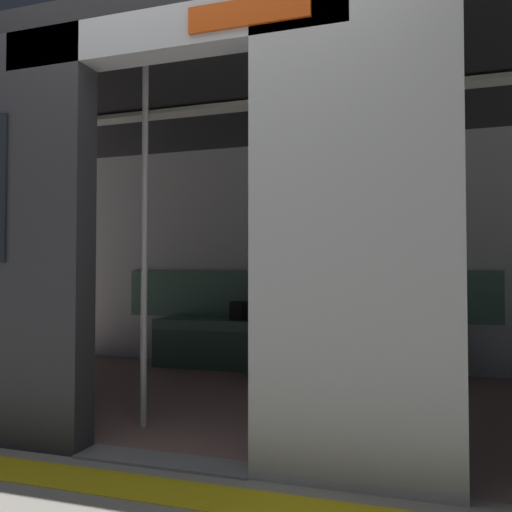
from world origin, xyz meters
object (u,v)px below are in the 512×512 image
Objects in this scene: train_car at (244,186)px; bench_seat at (291,333)px; book at (334,321)px; grab_pole_far at (274,242)px; handbag at (245,311)px; grab_pole_door at (144,244)px; person_seated at (293,297)px.

train_car reaches higher than bench_seat.
book is 1.93m from grab_pole_far.
train_car reaches higher than grab_pole_far.
grab_pole_door reaches higher than handbag.
grab_pole_far reaches higher than book.
bench_seat is at bearing 23.42° from book.
grab_pole_door is at bearing 5.40° from grab_pole_far.
person_seated reaches higher than bench_seat.
person_seated is 1.93m from grab_pole_door.
person_seated is 5.33× the size of book.
handbag is 0.82m from book.
train_car is at bearing 85.75° from person_seated.
handbag is at bearing -88.20° from grab_pole_door.
handbag is at bearing 20.24° from book.
grab_pole_far reaches higher than handbag.
bench_seat is 2.20× the size of person_seated.
train_car is 1.33m from person_seated.
handbag is at bearing -9.95° from person_seated.
train_car is at bearing 87.43° from bench_seat.
bench_seat is 1.24× the size of grab_pole_far.
train_car is 3.06× the size of grab_pole_far.
train_car reaches higher than book.
grab_pole_door reaches higher than person_seated.
grab_pole_door reaches higher than book.
grab_pole_far reaches higher than person_seated.
grab_pole_far is (-0.82, 1.85, 0.51)m from handbag.
bench_seat is 1.99m from grab_pole_far.
train_car is 5.45× the size of person_seated.
train_car is at bearing -112.47° from grab_pole_door.
train_car is at bearing -59.38° from grab_pole_far.
handbag is at bearing -71.06° from train_car.
train_car is at bearing 90.17° from book.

